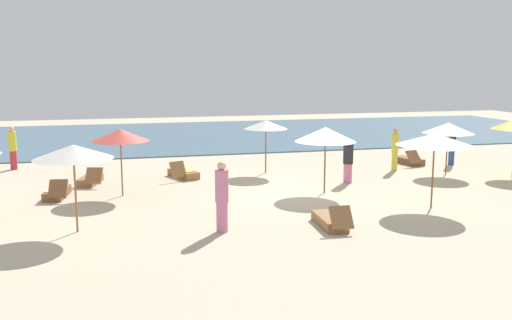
# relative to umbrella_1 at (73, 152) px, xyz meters

# --- Properties ---
(ground_plane) EXTENTS (60.00, 60.00, 0.00)m
(ground_plane) POSITION_rel_umbrella_1_xyz_m (7.11, 2.58, -2.13)
(ground_plane) COLOR beige
(ocean_water) EXTENTS (48.00, 16.00, 0.06)m
(ocean_water) POSITION_rel_umbrella_1_xyz_m (7.11, 19.58, -2.10)
(ocean_water) COLOR #476B7F
(ocean_water) RESTS_ON ground_plane
(umbrella_1) EXTENTS (2.04, 2.04, 2.32)m
(umbrella_1) POSITION_rel_umbrella_1_xyz_m (0.00, 0.00, 0.00)
(umbrella_1) COLOR olive
(umbrella_1) RESTS_ON ground_plane
(umbrella_3) EXTENTS (2.02, 2.02, 2.09)m
(umbrella_3) POSITION_rel_umbrella_1_xyz_m (13.88, 4.57, -0.25)
(umbrella_3) COLOR brown
(umbrella_3) RESTS_ON ground_plane
(umbrella_4) EXTENTS (2.08, 2.08, 2.27)m
(umbrella_4) POSITION_rel_umbrella_1_xyz_m (7.96, 2.70, -0.11)
(umbrella_4) COLOR brown
(umbrella_4) RESTS_ON ground_plane
(umbrella_5) EXTENTS (1.90, 1.90, 2.25)m
(umbrella_5) POSITION_rel_umbrella_1_xyz_m (1.21, 3.95, -0.08)
(umbrella_5) COLOR olive
(umbrella_5) RESTS_ON ground_plane
(umbrella_6) EXTENTS (1.76, 1.76, 2.15)m
(umbrella_6) POSITION_rel_umbrella_1_xyz_m (6.94, 6.67, -0.16)
(umbrella_6) COLOR brown
(umbrella_6) RESTS_ON ground_plane
(umbrella_7) EXTENTS (2.29, 2.29, 2.31)m
(umbrella_7) POSITION_rel_umbrella_1_xyz_m (10.38, -0.08, -0.01)
(umbrella_7) COLOR brown
(umbrella_7) RESTS_ON ground_plane
(lounger_0) EXTENTS (0.68, 1.71, 0.70)m
(lounger_0) POSITION_rel_umbrella_1_xyz_m (6.64, -1.20, -1.96)
(lounger_0) COLOR olive
(lounger_0) RESTS_ON ground_plane
(lounger_1) EXTENTS (0.98, 1.77, 0.71)m
(lounger_1) POSITION_rel_umbrella_1_xyz_m (0.09, 6.12, -1.96)
(lounger_1) COLOR olive
(lounger_1) RESTS_ON ground_plane
(lounger_3) EXTENTS (0.83, 1.74, 0.71)m
(lounger_3) POSITION_rel_umbrella_1_xyz_m (-0.89, 4.19, -1.96)
(lounger_3) COLOR brown
(lounger_3) RESTS_ON ground_plane
(lounger_4) EXTENTS (1.18, 1.72, 0.75)m
(lounger_4) POSITION_rel_umbrella_1_xyz_m (3.54, 6.48, -1.95)
(lounger_4) COLOR olive
(lounger_4) RESTS_ON ground_plane
(lounger_6) EXTENTS (0.93, 1.77, 0.69)m
(lounger_6) POSITION_rel_umbrella_1_xyz_m (13.66, 7.09, -1.96)
(lounger_6) COLOR brown
(lounger_6) RESTS_ON ground_plane
(person_0) EXTENTS (0.40, 0.40, 1.69)m
(person_0) POSITION_rel_umbrella_1_xyz_m (9.40, 4.05, -1.29)
(person_0) COLOR #D17299
(person_0) RESTS_ON ground_plane
(person_1) EXTENTS (0.49, 0.49, 1.88)m
(person_1) POSITION_rel_umbrella_1_xyz_m (3.70, -0.92, -1.18)
(person_1) COLOR #D17299
(person_1) RESTS_ON ground_plane
(person_2) EXTENTS (0.31, 0.31, 1.84)m
(person_2) POSITION_rel_umbrella_1_xyz_m (15.39, 6.49, -1.19)
(person_2) COLOR #2D4C8C
(person_2) RESTS_ON ground_plane
(person_3) EXTENTS (0.33, 0.33, 1.80)m
(person_3) POSITION_rel_umbrella_1_xyz_m (12.27, 5.83, -1.20)
(person_3) COLOR yellow
(person_3) RESTS_ON ground_plane
(person_4) EXTENTS (0.34, 0.34, 1.83)m
(person_4) POSITION_rel_umbrella_1_xyz_m (-3.16, 10.00, -1.20)
(person_4) COLOR #BF3338
(person_4) RESTS_ON ground_plane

